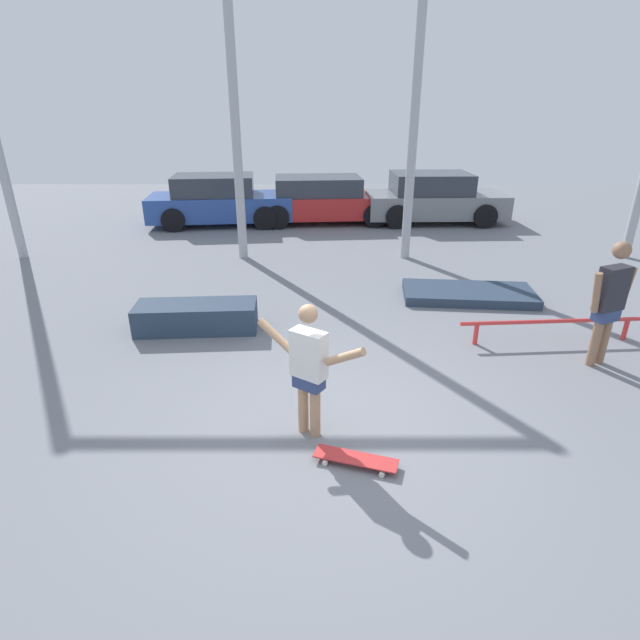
# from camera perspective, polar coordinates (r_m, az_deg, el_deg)

# --- Properties ---
(ground_plane) EXTENTS (36.00, 36.00, 0.00)m
(ground_plane) POSITION_cam_1_polar(r_m,az_deg,el_deg) (5.61, 0.91, -12.18)
(ground_plane) COLOR slate
(skateboarder) EXTENTS (1.12, 0.80, 1.49)m
(skateboarder) POSITION_cam_1_polar(r_m,az_deg,el_deg) (5.09, -1.39, -5.20)
(skateboarder) COLOR tan
(skateboarder) RESTS_ON ground_plane
(skateboard) EXTENTS (0.86, 0.45, 0.08)m
(skateboard) POSITION_cam_1_polar(r_m,az_deg,el_deg) (5.11, 4.01, -15.53)
(skateboard) COLOR red
(skateboard) RESTS_ON ground_plane
(grind_box) EXTENTS (1.90, 0.78, 0.43)m
(grind_box) POSITION_cam_1_polar(r_m,az_deg,el_deg) (8.02, -14.03, 0.36)
(grind_box) COLOR #28384C
(grind_box) RESTS_ON ground_plane
(manual_pad) EXTENTS (2.42, 1.29, 0.17)m
(manual_pad) POSITION_cam_1_polar(r_m,az_deg,el_deg) (9.51, 16.48, 2.90)
(manual_pad) COLOR #28384C
(manual_pad) RESTS_ON ground_plane
(grind_rail) EXTENTS (2.80, 0.26, 0.36)m
(grind_rail) POSITION_cam_1_polar(r_m,az_deg,el_deg) (8.12, 24.98, -0.37)
(grind_rail) COLOR red
(grind_rail) RESTS_ON ground_plane
(canopy_support_left) EXTENTS (5.30, 0.20, 6.54)m
(canopy_support_left) POSITION_cam_1_polar(r_m,az_deg,el_deg) (12.00, -23.49, 24.81)
(canopy_support_left) COLOR #A5A8AD
(canopy_support_left) RESTS_ON ground_plane
(canopy_support_right) EXTENTS (5.30, 0.20, 6.54)m
(canopy_support_right) POSITION_cam_1_polar(r_m,az_deg,el_deg) (12.07, 24.17, 24.69)
(canopy_support_right) COLOR #A5A8AD
(canopy_support_right) RESTS_ON ground_plane
(parked_car_blue) EXTENTS (4.21, 2.15, 1.41)m
(parked_car_blue) POSITION_cam_1_polar(r_m,az_deg,el_deg) (15.13, -11.56, 13.17)
(parked_car_blue) COLOR #284793
(parked_car_blue) RESTS_ON ground_plane
(parked_car_red) EXTENTS (4.60, 2.15, 1.32)m
(parked_car_red) POSITION_cam_1_polar(r_m,az_deg,el_deg) (15.18, 0.16, 13.54)
(parked_car_red) COLOR red
(parked_car_red) RESTS_ON ground_plane
(parked_car_grey) EXTENTS (4.09, 2.09, 1.42)m
(parked_car_grey) POSITION_cam_1_polar(r_m,az_deg,el_deg) (15.58, 12.72, 13.39)
(parked_car_grey) COLOR slate
(parked_car_grey) RESTS_ON ground_plane
(bystander) EXTENTS (0.70, 0.37, 1.71)m
(bystander) POSITION_cam_1_polar(r_m,az_deg,el_deg) (7.48, 30.10, 2.10)
(bystander) COLOR #8C664C
(bystander) RESTS_ON ground_plane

